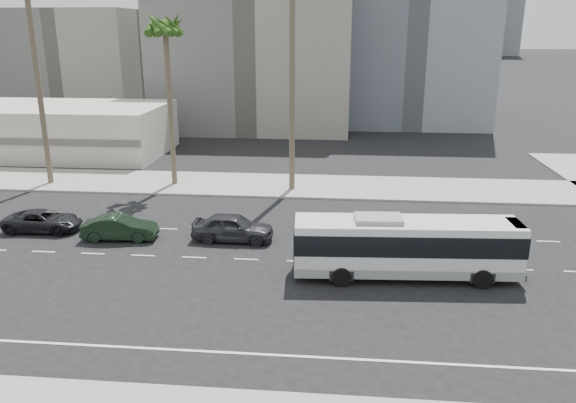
# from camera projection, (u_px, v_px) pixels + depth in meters

# --- Properties ---
(ground) EXTENTS (700.00, 700.00, 0.00)m
(ground) POSITION_uv_depth(u_px,v_px,m) (353.00, 263.00, 31.14)
(ground) COLOR black
(ground) RESTS_ON ground
(sidewalk_north) EXTENTS (120.00, 7.00, 0.15)m
(sidewalk_north) POSITION_uv_depth(u_px,v_px,m) (350.00, 187.00, 45.86)
(sidewalk_north) COLOR gray
(sidewalk_north) RESTS_ON ground
(commercial_low) EXTENTS (22.00, 12.16, 5.00)m
(commercial_low) POSITION_uv_depth(u_px,v_px,m) (57.00, 130.00, 57.82)
(commercial_low) COLOR #BEB6A8
(commercial_low) RESTS_ON ground
(midrise_beige_west) EXTENTS (24.00, 18.00, 18.00)m
(midrise_beige_west) POSITION_uv_depth(u_px,v_px,m) (256.00, 57.00, 72.36)
(midrise_beige_west) COLOR slate
(midrise_beige_west) RESTS_ON ground
(midrise_gray_center) EXTENTS (20.00, 20.00, 26.00)m
(midrise_gray_center) POSITION_uv_depth(u_px,v_px,m) (409.00, 24.00, 76.03)
(midrise_gray_center) COLOR slate
(midrise_gray_center) RESTS_ON ground
(midrise_beige_far) EXTENTS (18.00, 16.00, 15.00)m
(midrise_beige_far) POSITION_uv_depth(u_px,v_px,m) (81.00, 65.00, 79.89)
(midrise_beige_far) COLOR slate
(midrise_beige_far) RESTS_ON ground
(city_bus) EXTENTS (11.71, 3.26, 3.33)m
(city_bus) POSITION_uv_depth(u_px,v_px,m) (406.00, 246.00, 29.00)
(city_bus) COLOR silver
(city_bus) RESTS_ON ground
(car_a) EXTENTS (2.14, 5.04, 1.70)m
(car_a) POSITION_uv_depth(u_px,v_px,m) (233.00, 227.00, 34.32)
(car_a) COLOR #2C2C30
(car_a) RESTS_ON ground
(car_b) EXTENTS (1.94, 4.66, 1.50)m
(car_b) POSITION_uv_depth(u_px,v_px,m) (120.00, 228.00, 34.53)
(car_b) COLOR black
(car_b) RESTS_ON ground
(car_c) EXTENTS (2.40, 4.94, 1.35)m
(car_c) POSITION_uv_depth(u_px,v_px,m) (43.00, 221.00, 35.99)
(car_c) COLOR black
(car_c) RESTS_ON ground
(palm_mid) EXTENTS (4.44, 4.44, 13.73)m
(palm_mid) POSITION_uv_depth(u_px,v_px,m) (165.00, 30.00, 43.15)
(palm_mid) COLOR brown
(palm_mid) RESTS_ON ground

